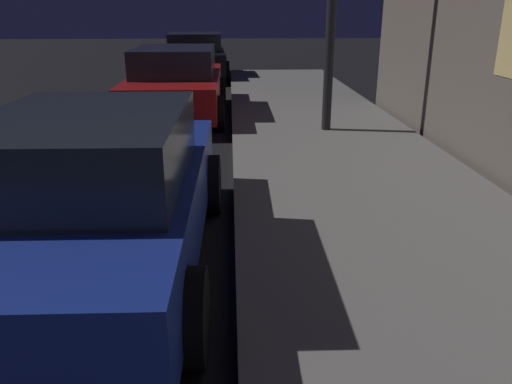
% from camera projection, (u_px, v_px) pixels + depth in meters
% --- Properties ---
extents(car_blue, '(2.01, 4.23, 1.43)m').
position_uv_depth(car_blue, '(97.00, 195.00, 4.28)').
color(car_blue, navy).
rests_on(car_blue, ground).
extents(car_red, '(2.03, 4.31, 1.43)m').
position_uv_depth(car_red, '(176.00, 83.00, 10.61)').
color(car_red, maroon).
rests_on(car_red, ground).
extents(car_black, '(2.23, 4.10, 1.43)m').
position_uv_depth(car_black, '(195.00, 56.00, 16.60)').
color(car_black, black).
rests_on(car_black, ground).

